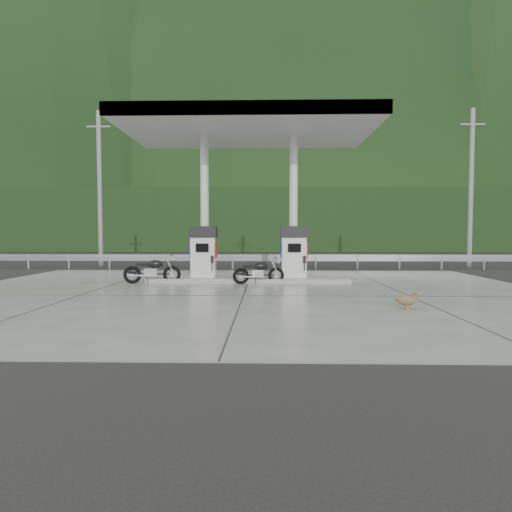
{
  "coord_description": "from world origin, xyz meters",
  "views": [
    {
      "loc": [
        0.63,
        -12.54,
        1.71
      ],
      "look_at": [
        0.3,
        1.0,
        1.0
      ],
      "focal_mm": 30.0,
      "sensor_mm": 36.0,
      "label": 1
    }
  ],
  "objects_px": {
    "gas_pump_right": "(294,252)",
    "motorcycle_right": "(259,272)",
    "gas_pump_left": "(203,252)",
    "motorcycle_left": "(152,271)",
    "duck": "(406,301)"
  },
  "relations": [
    {
      "from": "gas_pump_left",
      "to": "gas_pump_right",
      "type": "xyz_separation_m",
      "value": [
        3.2,
        0.0,
        0.0
      ]
    },
    {
      "from": "gas_pump_left",
      "to": "duck",
      "type": "height_order",
      "value": "gas_pump_left"
    },
    {
      "from": "motorcycle_right",
      "to": "motorcycle_left",
      "type": "bearing_deg",
      "value": 169.8
    },
    {
      "from": "motorcycle_left",
      "to": "gas_pump_left",
      "type": "bearing_deg",
      "value": 12.42
    },
    {
      "from": "motorcycle_right",
      "to": "duck",
      "type": "height_order",
      "value": "motorcycle_right"
    },
    {
      "from": "gas_pump_left",
      "to": "motorcycle_left",
      "type": "bearing_deg",
      "value": -159.96
    },
    {
      "from": "gas_pump_right",
      "to": "motorcycle_left",
      "type": "xyz_separation_m",
      "value": [
        -4.87,
        -0.61,
        -0.62
      ]
    },
    {
      "from": "motorcycle_left",
      "to": "motorcycle_right",
      "type": "bearing_deg",
      "value": -8.22
    },
    {
      "from": "motorcycle_left",
      "to": "motorcycle_right",
      "type": "distance_m",
      "value": 3.64
    },
    {
      "from": "gas_pump_left",
      "to": "duck",
      "type": "bearing_deg",
      "value": -45.51
    },
    {
      "from": "motorcycle_right",
      "to": "duck",
      "type": "distance_m",
      "value": 5.9
    },
    {
      "from": "gas_pump_right",
      "to": "motorcycle_right",
      "type": "xyz_separation_m",
      "value": [
        -1.23,
        -0.65,
        -0.66
      ]
    },
    {
      "from": "gas_pump_right",
      "to": "motorcycle_right",
      "type": "bearing_deg",
      "value": -152.27
    },
    {
      "from": "gas_pump_left",
      "to": "gas_pump_right",
      "type": "relative_size",
      "value": 1.0
    },
    {
      "from": "gas_pump_right",
      "to": "motorcycle_left",
      "type": "distance_m",
      "value": 4.95
    }
  ]
}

